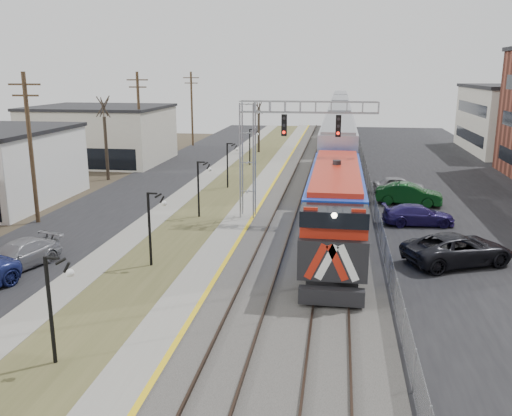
# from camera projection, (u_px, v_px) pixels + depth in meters

# --- Properties ---
(street_west) EXTENTS (7.00, 120.00, 0.04)m
(street_west) POSITION_uv_depth(u_px,v_px,m) (134.00, 192.00, 46.03)
(street_west) COLOR black
(street_west) RESTS_ON ground
(sidewalk) EXTENTS (2.00, 120.00, 0.08)m
(sidewalk) POSITION_uv_depth(u_px,v_px,m) (185.00, 194.00, 45.37)
(sidewalk) COLOR gray
(sidewalk) RESTS_ON ground
(grass_median) EXTENTS (4.00, 120.00, 0.06)m
(grass_median) POSITION_uv_depth(u_px,v_px,m) (220.00, 195.00, 44.93)
(grass_median) COLOR #494A27
(grass_median) RESTS_ON ground
(platform) EXTENTS (2.00, 120.00, 0.24)m
(platform) POSITION_uv_depth(u_px,v_px,m) (256.00, 195.00, 44.46)
(platform) COLOR gray
(platform) RESTS_ON ground
(ballast_bed) EXTENTS (8.00, 120.00, 0.20)m
(ballast_bed) POSITION_uv_depth(u_px,v_px,m) (317.00, 198.00, 43.73)
(ballast_bed) COLOR #595651
(ballast_bed) RESTS_ON ground
(parking_lot) EXTENTS (16.00, 120.00, 0.04)m
(parking_lot) POSITION_uv_depth(u_px,v_px,m) (472.00, 204.00, 41.98)
(parking_lot) COLOR black
(parking_lot) RESTS_ON ground
(platform_edge) EXTENTS (0.24, 120.00, 0.01)m
(platform_edge) POSITION_uv_depth(u_px,v_px,m) (267.00, 194.00, 44.30)
(platform_edge) COLOR gold
(platform_edge) RESTS_ON platform
(track_near) EXTENTS (1.58, 120.00, 0.15)m
(track_near) POSITION_uv_depth(u_px,v_px,m) (292.00, 195.00, 43.98)
(track_near) COLOR #2D2119
(track_near) RESTS_ON ballast_bed
(track_far) EXTENTS (1.58, 120.00, 0.15)m
(track_far) POSITION_uv_depth(u_px,v_px,m) (336.00, 196.00, 43.47)
(track_far) COLOR #2D2119
(track_far) RESTS_ON ballast_bed
(train) EXTENTS (3.00, 108.65, 5.33)m
(train) POSITION_uv_depth(u_px,v_px,m) (339.00, 123.00, 76.06)
(train) COLOR #163AB8
(train) RESTS_ON ground
(signal_gantry) EXTENTS (9.00, 1.07, 8.15)m
(signal_gantry) POSITION_uv_depth(u_px,v_px,m) (273.00, 140.00, 36.08)
(signal_gantry) COLOR gray
(signal_gantry) RESTS_ON ground
(lampposts) EXTENTS (0.14, 62.14, 4.00)m
(lampposts) POSITION_uv_depth(u_px,v_px,m) (151.00, 228.00, 28.43)
(lampposts) COLOR black
(lampposts) RESTS_ON ground
(utility_poles) EXTENTS (0.28, 80.28, 10.00)m
(utility_poles) POSITION_uv_depth(u_px,v_px,m) (31.00, 150.00, 35.67)
(utility_poles) COLOR #4C3823
(utility_poles) RESTS_ON ground
(fence) EXTENTS (0.04, 120.00, 1.60)m
(fence) POSITION_uv_depth(u_px,v_px,m) (371.00, 191.00, 42.94)
(fence) COLOR gray
(fence) RESTS_ON ground
(bare_trees) EXTENTS (12.30, 42.30, 5.95)m
(bare_trees) POSITION_uv_depth(u_px,v_px,m) (136.00, 154.00, 49.30)
(bare_trees) COLOR #382D23
(bare_trees) RESTS_ON ground
(car_lot_c) EXTENTS (6.49, 4.95, 1.64)m
(car_lot_c) POSITION_uv_depth(u_px,v_px,m) (458.00, 250.00, 28.70)
(car_lot_c) COLOR black
(car_lot_c) RESTS_ON ground
(car_lot_d) EXTENTS (4.87, 2.40, 1.36)m
(car_lot_d) POSITION_uv_depth(u_px,v_px,m) (418.00, 215.00, 36.08)
(car_lot_d) COLOR navy
(car_lot_d) RESTS_ON ground
(car_lot_e) EXTENTS (4.38, 2.08, 1.45)m
(car_lot_e) POSITION_uv_depth(u_px,v_px,m) (399.00, 186.00, 45.36)
(car_lot_e) COLOR gray
(car_lot_e) RESTS_ON ground
(car_lot_f) EXTENTS (5.18, 2.55, 1.63)m
(car_lot_f) POSITION_uv_depth(u_px,v_px,m) (409.00, 195.00, 41.56)
(car_lot_f) COLOR #0B3A14
(car_lot_f) RESTS_ON ground
(car_street_b) EXTENTS (3.43, 5.23, 1.41)m
(car_street_b) POSITION_uv_depth(u_px,v_px,m) (17.00, 256.00, 28.04)
(car_street_b) COLOR gray
(car_street_b) RESTS_ON ground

